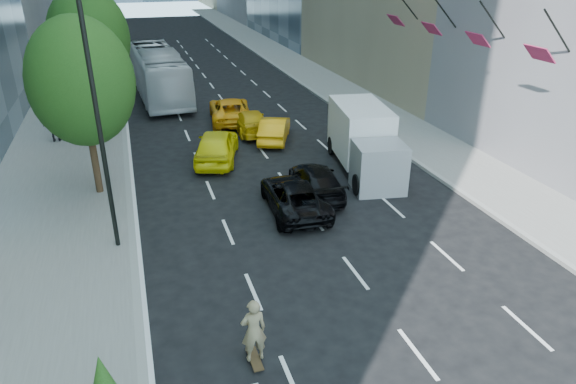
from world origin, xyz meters
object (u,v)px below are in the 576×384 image
object	(u,v)px
skateboarder	(254,334)
box_truck	(364,140)
black_sedan_mercedes	(317,181)
city_bus	(159,73)
black_sedan_lincoln	(294,195)

from	to	relation	value
skateboarder	box_truck	size ratio (longest dim) A/B	0.28
black_sedan_mercedes	city_bus	size ratio (longest dim) A/B	0.35
skateboarder	city_bus	distance (m)	28.59
skateboarder	box_truck	bearing A→B (deg)	-127.55
black_sedan_lincoln	box_truck	bearing A→B (deg)	-141.96
black_sedan_mercedes	box_truck	size ratio (longest dim) A/B	0.67
black_sedan_lincoln	box_truck	distance (m)	5.58
skateboarder	black_sedan_lincoln	bearing A→B (deg)	-115.83
city_bus	black_sedan_lincoln	bearing A→B (deg)	-82.58
black_sedan_mercedes	city_bus	distance (m)	20.13
box_truck	skateboarder	bearing A→B (deg)	-117.40
skateboarder	black_sedan_lincoln	size ratio (longest dim) A/B	0.38
black_sedan_lincoln	city_bus	distance (m)	20.94
city_bus	box_truck	world-z (taller)	city_bus
skateboarder	box_truck	distance (m)	13.86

